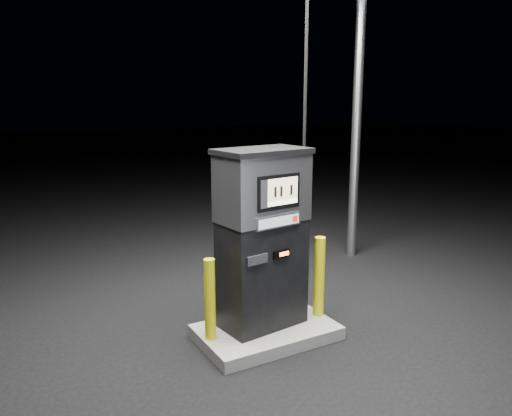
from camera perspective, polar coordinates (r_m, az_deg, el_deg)
ground at (r=6.18m, az=1.18°, el=-14.60°), size 80.00×80.00×0.00m
pump_island at (r=6.14m, az=1.18°, el=-13.98°), size 1.60×1.00×0.15m
fuel_dispenser at (r=5.79m, az=0.75°, el=-3.33°), size 1.19×0.74×4.37m
bollard_left at (r=5.66m, az=-5.29°, el=-10.35°), size 0.15×0.15×0.94m
bollard_right at (r=6.27m, az=7.23°, el=-7.76°), size 0.14×0.14×1.00m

